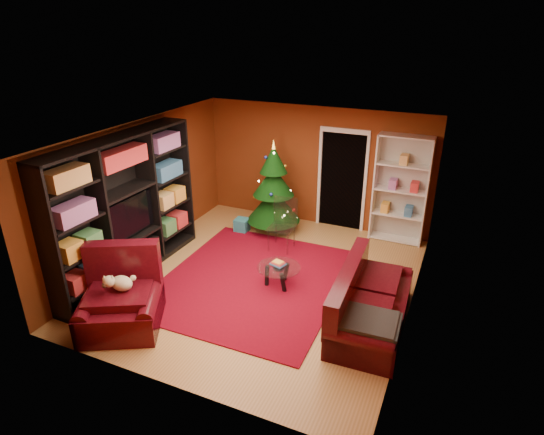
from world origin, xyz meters
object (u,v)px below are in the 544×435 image
at_px(media_unit, 125,209).
at_px(coffee_table, 279,276).
at_px(rug, 253,280).
at_px(dog, 122,283).
at_px(sofa, 373,298).
at_px(christmas_tree, 274,188).
at_px(white_bookshelf, 400,190).
at_px(armchair, 120,299).
at_px(acrylic_chair, 282,228).
at_px(gift_box_red, 276,220).
at_px(gift_box_teal, 242,225).

xyz_separation_m(media_unit, coffee_table, (2.61, 0.64, -1.06)).
bearing_deg(rug, dog, -123.00).
height_order(rug, sofa, sofa).
xyz_separation_m(christmas_tree, white_bookshelf, (2.50, 0.61, 0.12)).
bearing_deg(rug, christmas_tree, 103.83).
bearing_deg(christmas_tree, dog, -100.15).
distance_m(media_unit, sofa, 4.37).
relative_size(sofa, coffee_table, 2.86).
distance_m(armchair, acrylic_chair, 3.45).
relative_size(rug, white_bookshelf, 1.55).
bearing_deg(gift_box_red, dog, -98.41).
xyz_separation_m(coffee_table, acrylic_chair, (-0.48, 1.27, 0.28)).
xyz_separation_m(media_unit, gift_box_red, (1.54, 2.97, -1.14)).
relative_size(rug, gift_box_red, 15.71).
relative_size(media_unit, armchair, 2.68).
xyz_separation_m(media_unit, armchair, (0.90, -1.32, -0.78)).
height_order(armchair, dog, armchair).
bearing_deg(armchair, coffee_table, 20.78).
xyz_separation_m(rug, acrylic_chair, (0.00, 1.30, 0.46)).
distance_m(dog, coffee_table, 2.59).
distance_m(media_unit, white_bookshelf, 5.27).
bearing_deg(acrylic_chair, armchair, -113.03).
bearing_deg(gift_box_red, media_unit, -117.45).
bearing_deg(armchair, christmas_tree, 51.62).
xyz_separation_m(christmas_tree, acrylic_chair, (0.51, -0.76, -0.51)).
bearing_deg(white_bookshelf, rug, -126.24).
distance_m(gift_box_red, sofa, 3.90).
height_order(gift_box_teal, coffee_table, coffee_table).
bearing_deg(coffee_table, armchair, -131.10).
xyz_separation_m(gift_box_red, coffee_table, (1.06, -2.33, 0.08)).
bearing_deg(dog, acrylic_chair, 40.95).
bearing_deg(gift_box_red, coffee_table, -65.48).
relative_size(rug, gift_box_teal, 12.38).
relative_size(rug, armchair, 2.88).
bearing_deg(media_unit, sofa, 4.29).
height_order(gift_box_teal, white_bookshelf, white_bookshelf).
height_order(christmas_tree, armchair, christmas_tree).
height_order(media_unit, christmas_tree, media_unit).
bearing_deg(acrylic_chair, rug, -92.20).
bearing_deg(dog, white_bookshelf, 26.57).
relative_size(media_unit, acrylic_chair, 3.45).
distance_m(christmas_tree, gift_box_teal, 1.08).
bearing_deg(armchair, gift_box_red, 53.34).
xyz_separation_m(white_bookshelf, coffee_table, (-1.52, -2.63, -0.91)).
bearing_deg(media_unit, gift_box_teal, 67.92).
relative_size(christmas_tree, acrylic_chair, 2.14).
bearing_deg(rug, sofa, -9.88).
bearing_deg(white_bookshelf, acrylic_chair, -145.01).
height_order(gift_box_red, armchair, armchair).
bearing_deg(media_unit, gift_box_red, 63.79).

